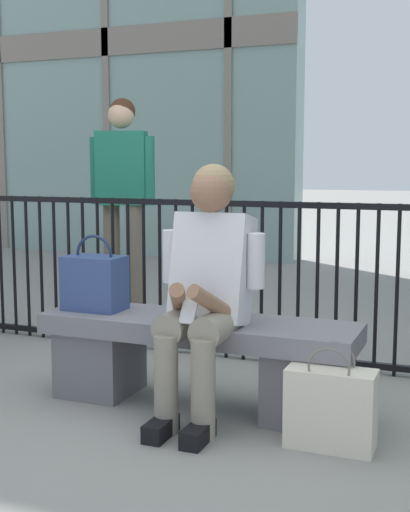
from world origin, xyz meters
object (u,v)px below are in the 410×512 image
(handbag_on_bench, at_px, (95,282))
(shopping_bag, at_px, (331,407))
(bystander_at_railing, at_px, (122,192))
(stone_bench, at_px, (197,353))
(seated_person_with_phone, at_px, (206,284))

(handbag_on_bench, distance_m, shopping_bag, 1.40)
(shopping_bag, relative_size, bystander_at_railing, 0.27)
(stone_bench, xyz_separation_m, handbag_on_bench, (-0.58, -0.01, 0.33))
(seated_person_with_phone, distance_m, bystander_at_railing, 2.27)
(seated_person_with_phone, distance_m, shopping_bag, 0.80)
(stone_bench, distance_m, shopping_bag, 0.78)
(stone_bench, height_order, shopping_bag, shopping_bag)
(shopping_bag, xyz_separation_m, bystander_at_railing, (-2.04, 1.89, 0.82))
(seated_person_with_phone, xyz_separation_m, shopping_bag, (0.63, -0.14, -0.47))
(stone_bench, height_order, seated_person_with_phone, seated_person_with_phone)
(seated_person_with_phone, bearing_deg, stone_bench, 126.69)
(handbag_on_bench, bearing_deg, shopping_bag, -11.17)
(stone_bench, xyz_separation_m, seated_person_with_phone, (0.10, -0.13, 0.38))
(shopping_bag, bearing_deg, bystander_at_railing, 137.14)
(handbag_on_bench, xyz_separation_m, shopping_bag, (1.31, -0.26, -0.42))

